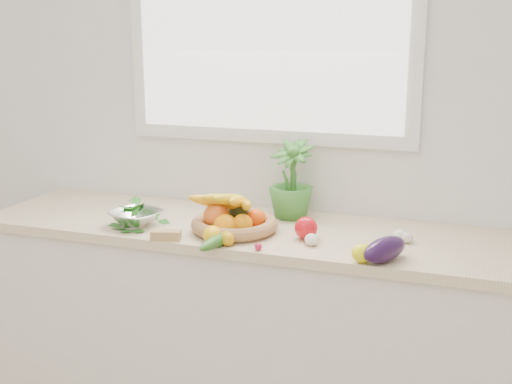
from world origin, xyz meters
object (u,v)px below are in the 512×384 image
(potted_herb, at_px, (291,179))
(fruit_basket, at_px, (234,219))
(eggplant, at_px, (385,249))
(apple, at_px, (306,228))
(colander_with_spinach, at_px, (136,213))
(cucumber, at_px, (219,240))

(potted_herb, xyz_separation_m, fruit_basket, (-0.16, -0.27, -0.12))
(eggplant, height_order, potted_herb, potted_herb)
(apple, bearing_deg, eggplant, -25.08)
(eggplant, height_order, fruit_basket, fruit_basket)
(apple, bearing_deg, fruit_basket, 179.86)
(potted_herb, height_order, colander_with_spinach, potted_herb)
(apple, height_order, fruit_basket, fruit_basket)
(cucumber, distance_m, potted_herb, 0.50)
(apple, bearing_deg, potted_herb, 117.19)
(apple, xyz_separation_m, eggplant, (0.32, -0.15, -0.00))
(eggplant, bearing_deg, potted_herb, 137.57)
(fruit_basket, bearing_deg, cucumber, -85.79)
(potted_herb, bearing_deg, colander_with_spinach, -149.48)
(eggplant, relative_size, cucumber, 0.84)
(apple, bearing_deg, cucumber, -146.98)
(eggplant, height_order, colander_with_spinach, colander_with_spinach)
(eggplant, relative_size, colander_with_spinach, 0.88)
(eggplant, distance_m, fruit_basket, 0.64)
(cucumber, bearing_deg, fruit_basket, 94.21)
(eggplant, xyz_separation_m, fruit_basket, (-0.62, 0.15, 0.01))
(eggplant, xyz_separation_m, potted_herb, (-0.46, 0.42, 0.12))
(cucumber, height_order, potted_herb, potted_herb)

